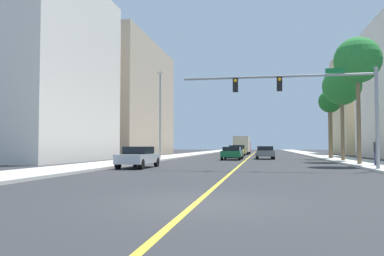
{
  "coord_description": "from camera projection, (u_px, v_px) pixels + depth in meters",
  "views": [
    {
      "loc": [
        1.64,
        -9.82,
        1.44
      ],
      "look_at": [
        -4.4,
        23.86,
        2.99
      ],
      "focal_mm": 36.69,
      "sensor_mm": 36.0,
      "label": 1
    }
  ],
  "objects": [
    {
      "name": "car_silver",
      "position": [
        138.0,
        157.0,
        25.41
      ],
      "size": [
        1.79,
        4.36,
        1.39
      ],
      "rotation": [
        0.0,
        0.0,
        3.13
      ],
      "color": "#BCBCC1",
      "rests_on": "ground"
    },
    {
      "name": "car_white",
      "position": [
        236.0,
        151.0,
        46.62
      ],
      "size": [
        1.93,
        3.92,
        1.48
      ],
      "rotation": [
        0.0,
        0.0,
        0.04
      ],
      "color": "white",
      "rests_on": "ground"
    },
    {
      "name": "building_left_near",
      "position": [
        20.0,
        72.0,
        37.65
      ],
      "size": [
        14.22,
        16.29,
        17.0
      ],
      "primitive_type": "cube",
      "color": "silver",
      "rests_on": "ground"
    },
    {
      "name": "delivery_truck",
      "position": [
        242.0,
        145.0,
        65.16
      ],
      "size": [
        2.55,
        8.64,
        2.96
      ],
      "rotation": [
        0.0,
        0.0,
        -0.02
      ],
      "color": "red",
      "rests_on": "ground"
    },
    {
      "name": "pedestrian",
      "position": [
        377.0,
        152.0,
        25.96
      ],
      "size": [
        0.38,
        0.38,
        1.77
      ],
      "rotation": [
        0.0,
        0.0,
        0.04
      ],
      "color": "#3F3859",
      "rests_on": "sidewalk_right"
    },
    {
      "name": "ground",
      "position": [
        250.0,
        157.0,
        51.18
      ],
      "size": [
        192.0,
        192.0,
        0.0
      ],
      "primitive_type": "plane",
      "color": "#2D2D30"
    },
    {
      "name": "palm_near",
      "position": [
        358.0,
        61.0,
        28.32
      ],
      "size": [
        3.34,
        3.34,
        9.14
      ],
      "color": "brown",
      "rests_on": "sidewalk_right"
    },
    {
      "name": "lane_marking_center",
      "position": [
        250.0,
        157.0,
        51.18
      ],
      "size": [
        0.16,
        144.0,
        0.01
      ],
      "primitive_type": "cube",
      "color": "yellow",
      "rests_on": "ground"
    },
    {
      "name": "traffic_signal_mast",
      "position": [
        310.0,
        93.0,
        23.02
      ],
      "size": [
        11.31,
        0.36,
        5.81
      ],
      "color": "gray",
      "rests_on": "sidewalk_right"
    },
    {
      "name": "car_green",
      "position": [
        232.0,
        153.0,
        40.04
      ],
      "size": [
        1.99,
        4.48,
        1.33
      ],
      "rotation": [
        0.0,
        0.0,
        -0.01
      ],
      "color": "#196638",
      "rests_on": "ground"
    },
    {
      "name": "palm_mid",
      "position": [
        342.0,
        87.0,
        35.11
      ],
      "size": [
        3.42,
        3.42,
        8.35
      ],
      "color": "brown",
      "rests_on": "sidewalk_right"
    },
    {
      "name": "building_left_far",
      "position": [
        123.0,
        100.0,
        60.29
      ],
      "size": [
        10.6,
        23.89,
        16.98
      ],
      "primitive_type": "cube",
      "color": "tan",
      "rests_on": "ground"
    },
    {
      "name": "building_right_far",
      "position": [
        376.0,
        103.0,
        65.03
      ],
      "size": [
        12.15,
        14.62,
        16.94
      ],
      "primitive_type": "cube",
      "color": "beige",
      "rests_on": "ground"
    },
    {
      "name": "car_gray",
      "position": [
        265.0,
        152.0,
        42.39
      ],
      "size": [
        2.06,
        4.32,
        1.39
      ],
      "rotation": [
        0.0,
        0.0,
        0.04
      ],
      "color": "slate",
      "rests_on": "ground"
    },
    {
      "name": "car_yellow",
      "position": [
        239.0,
        150.0,
        56.91
      ],
      "size": [
        2.02,
        4.12,
        1.54
      ],
      "rotation": [
        0.0,
        0.0,
        0.03
      ],
      "color": "gold",
      "rests_on": "ground"
    },
    {
      "name": "sidewalk_left",
      "position": [
        177.0,
        156.0,
        52.88
      ],
      "size": [
        3.91,
        168.0,
        0.15
      ],
      "primitive_type": "cube",
      "color": "beige",
      "rests_on": "ground"
    },
    {
      "name": "street_lamp",
      "position": [
        160.0,
        111.0,
        38.37
      ],
      "size": [
        0.56,
        0.28,
        8.57
      ],
      "color": "gray",
      "rests_on": "sidewalk_left"
    },
    {
      "name": "sidewalk_right",
      "position": [
        327.0,
        157.0,
        49.48
      ],
      "size": [
        3.91,
        168.0,
        0.15
      ],
      "primitive_type": "cube",
      "color": "beige",
      "rests_on": "ground"
    },
    {
      "name": "palm_far",
      "position": [
        330.0,
        103.0,
        41.91
      ],
      "size": [
        2.43,
        2.43,
        7.26
      ],
      "color": "brown",
      "rests_on": "sidewalk_right"
    }
  ]
}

